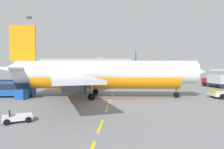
{
  "coord_description": "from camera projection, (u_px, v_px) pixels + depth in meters",
  "views": [
    {
      "loc": [
        19.99,
        -10.55,
        5.33
      ],
      "look_at": [
        17.85,
        29.11,
        3.65
      ],
      "focal_mm": 32.5,
      "sensor_mm": 36.0,
      "label": 1
    }
  ],
  "objects": [
    {
      "name": "uld_cargo_container",
      "position": [
        22.0,
        94.0,
        32.33
      ],
      "size": [
        1.84,
        1.81,
        1.6
      ],
      "color": "#194C9E",
      "rests_on": "ground"
    },
    {
      "name": "apron_paint_markings",
      "position": [
        115.0,
        88.0,
        49.1
      ],
      "size": [
        8.0,
        97.66,
        0.01
      ],
      "color": "yellow",
      "rests_on": "ground"
    },
    {
      "name": "fuel_service_truck",
      "position": [
        215.0,
        81.0,
        50.61
      ],
      "size": [
        4.26,
        7.39,
        3.14
      ],
      "color": "black",
      "rests_on": "ground"
    },
    {
      "name": "catering_truck",
      "position": [
        153.0,
        80.0,
        54.4
      ],
      "size": [
        5.12,
        7.36,
        3.14
      ],
      "color": "black",
      "rests_on": "ground"
    },
    {
      "name": "ground",
      "position": [
        205.0,
        88.0,
        49.58
      ],
      "size": [
        400.0,
        400.0,
        0.0
      ],
      "primitive_type": "plane",
      "color": "slate"
    },
    {
      "name": "terminal_satellite",
      "position": [
        88.0,
        66.0,
        171.19
      ],
      "size": [
        73.83,
        20.79,
        12.71
      ],
      "color": "#9E998E",
      "rests_on": "ground"
    },
    {
      "name": "airliner_foreground",
      "position": [
        102.0,
        74.0,
        34.06
      ],
      "size": [
        34.73,
        34.62,
        12.2
      ],
      "color": "white",
      "rests_on": "ground"
    },
    {
      "name": "airliner_mid_left",
      "position": [
        135.0,
        69.0,
        109.39
      ],
      "size": [
        33.72,
        33.86,
        11.89
      ],
      "color": "white",
      "rests_on": "ground"
    },
    {
      "name": "apron_light_mast_near",
      "position": [
        29.0,
        41.0,
        79.1
      ],
      "size": [
        1.8,
        1.8,
        24.48
      ],
      "color": "slate",
      "rests_on": "ground"
    }
  ]
}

